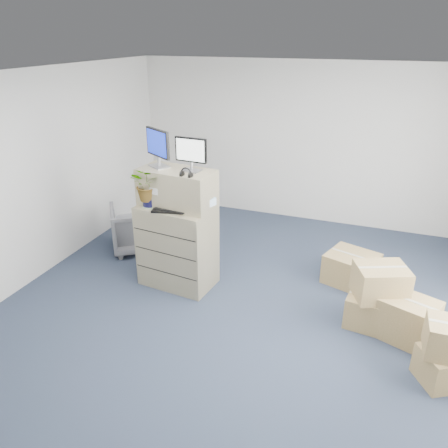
% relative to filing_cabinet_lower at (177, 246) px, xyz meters
% --- Properties ---
extents(ground, '(7.00, 7.00, 0.00)m').
position_rel_filing_cabinet_lower_xyz_m(ground, '(1.05, -0.61, -0.57)').
color(ground, '#253043').
rests_on(ground, ground).
extents(wall_back, '(6.00, 0.02, 2.80)m').
position_rel_filing_cabinet_lower_xyz_m(wall_back, '(1.05, 2.90, 0.83)').
color(wall_back, beige).
rests_on(wall_back, ground).
extents(filing_cabinet_lower, '(1.03, 0.70, 1.13)m').
position_rel_filing_cabinet_lower_xyz_m(filing_cabinet_lower, '(0.00, 0.00, 0.00)').
color(filing_cabinet_lower, '#998D69').
rests_on(filing_cabinet_lower, ground).
extents(filing_cabinet_upper, '(1.02, 0.59, 0.49)m').
position_rel_filing_cabinet_lower_xyz_m(filing_cabinet_upper, '(0.01, 0.05, 0.81)').
color(filing_cabinet_upper, '#998D69').
rests_on(filing_cabinet_upper, filing_cabinet_lower).
extents(monitor_left, '(0.44, 0.29, 0.49)m').
position_rel_filing_cabinet_lower_xyz_m(monitor_left, '(-0.26, 0.09, 1.33)').
color(monitor_left, '#99999E').
rests_on(monitor_left, filing_cabinet_upper).
extents(monitor_right, '(0.43, 0.18, 0.42)m').
position_rel_filing_cabinet_lower_xyz_m(monitor_right, '(0.21, 0.07, 1.29)').
color(monitor_right, '#99999E').
rests_on(monitor_right, filing_cabinet_upper).
extents(headphones, '(0.15, 0.03, 0.15)m').
position_rel_filing_cabinet_lower_xyz_m(headphones, '(0.25, -0.16, 1.09)').
color(headphones, black).
rests_on(headphones, filing_cabinet_upper).
extents(keyboard, '(0.51, 0.30, 0.02)m').
position_rel_filing_cabinet_lower_xyz_m(keyboard, '(0.01, -0.15, 0.58)').
color(keyboard, black).
rests_on(keyboard, filing_cabinet_lower).
extents(mouse, '(0.11, 0.07, 0.04)m').
position_rel_filing_cabinet_lower_xyz_m(mouse, '(0.35, -0.16, 0.59)').
color(mouse, silver).
rests_on(mouse, filing_cabinet_lower).
extents(water_bottle, '(0.08, 0.08, 0.28)m').
position_rel_filing_cabinet_lower_xyz_m(water_bottle, '(0.06, 0.06, 0.71)').
color(water_bottle, gray).
rests_on(water_bottle, filing_cabinet_lower).
extents(phone_dock, '(0.07, 0.06, 0.14)m').
position_rel_filing_cabinet_lower_xyz_m(phone_dock, '(-0.00, 0.02, 0.61)').
color(phone_dock, silver).
rests_on(phone_dock, filing_cabinet_lower).
extents(external_drive, '(0.22, 0.16, 0.06)m').
position_rel_filing_cabinet_lower_xyz_m(external_drive, '(0.35, 0.05, 0.60)').
color(external_drive, black).
rests_on(external_drive, filing_cabinet_lower).
extents(tissue_box, '(0.29, 0.21, 0.10)m').
position_rel_filing_cabinet_lower_xyz_m(tissue_box, '(0.39, 0.09, 0.68)').
color(tissue_box, '#388ABF').
rests_on(tissue_box, external_drive).
extents(potted_plant, '(0.48, 0.51, 0.43)m').
position_rel_filing_cabinet_lower_xyz_m(potted_plant, '(-0.32, -0.11, 0.81)').
color(potted_plant, '#91AA89').
rests_on(potted_plant, filing_cabinet_lower).
extents(office_chair, '(1.05, 1.04, 0.80)m').
position_rel_filing_cabinet_lower_xyz_m(office_chair, '(-1.07, 0.72, -0.17)').
color(office_chair, '#5E5F63').
rests_on(office_chair, ground).
extents(cardboard_boxes, '(1.78, 2.29, 0.78)m').
position_rel_filing_cabinet_lower_xyz_m(cardboard_boxes, '(2.72, -0.01, -0.26)').
color(cardboard_boxes, olive).
rests_on(cardboard_boxes, ground).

